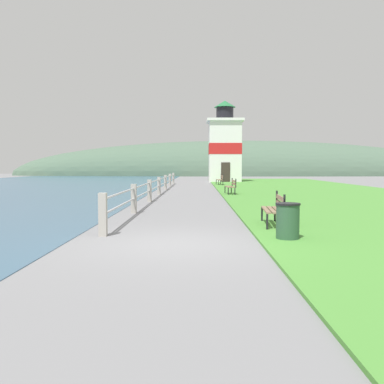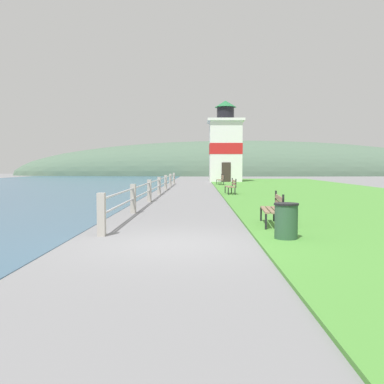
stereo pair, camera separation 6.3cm
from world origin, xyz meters
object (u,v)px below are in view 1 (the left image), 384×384
(park_bench_far, at_px, (221,179))
(lighthouse, at_px, (225,147))
(park_bench_near, at_px, (275,207))
(trash_bin, at_px, (288,222))
(park_bench_midway, at_px, (231,185))

(park_bench_far, bearing_deg, lighthouse, -100.20)
(park_bench_near, height_order, park_bench_far, same)
(park_bench_near, distance_m, trash_bin, 2.17)
(park_bench_near, bearing_deg, trash_bin, 91.28)
(park_bench_near, relative_size, park_bench_far, 1.02)
(park_bench_near, height_order, park_bench_midway, same)
(park_bench_far, distance_m, lighthouse, 8.46)
(park_bench_far, relative_size, lighthouse, 0.21)
(park_bench_far, bearing_deg, trash_bin, 85.88)
(park_bench_near, relative_size, trash_bin, 2.09)
(lighthouse, bearing_deg, park_bench_midway, -92.49)
(park_bench_near, distance_m, lighthouse, 32.83)
(park_bench_near, distance_m, park_bench_far, 24.85)
(park_bench_far, relative_size, trash_bin, 2.06)
(park_bench_far, bearing_deg, park_bench_near, 86.13)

